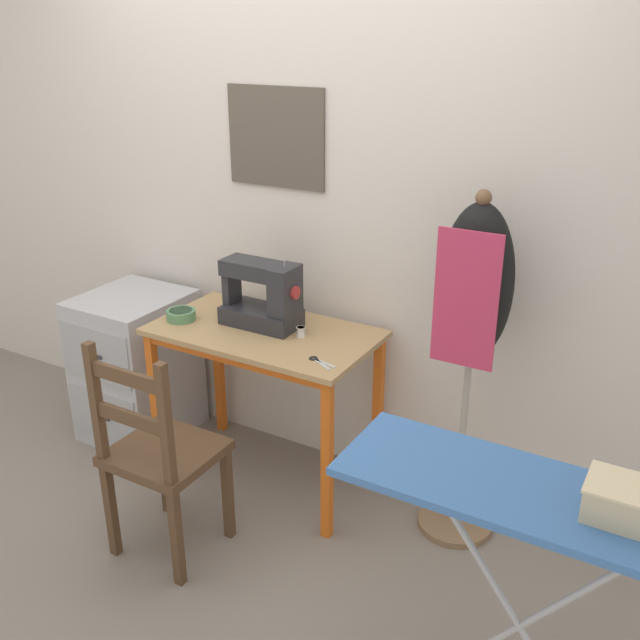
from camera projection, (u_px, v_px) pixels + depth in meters
ground_plane at (235, 506)px, 3.20m from camera, size 14.00×14.00×0.00m
wall_back at (303, 200)px, 3.21m from camera, size 10.00×0.07×2.55m
sewing_table at (263, 353)px, 3.16m from camera, size 0.99×0.55×0.76m
sewing_machine at (265, 297)px, 3.12m from camera, size 0.36×0.18×0.32m
fabric_bowl at (181, 315)px, 3.23m from camera, size 0.13×0.13×0.05m
scissors at (318, 361)px, 2.84m from camera, size 0.14×0.08×0.01m
thread_spool_near_machine at (301, 332)px, 3.06m from camera, size 0.04×0.04×0.04m
wooden_chair at (160, 455)px, 2.78m from camera, size 0.40×0.38×0.95m
filing_cabinet at (137, 366)px, 3.67m from camera, size 0.47×0.54×0.76m
dress_form at (474, 307)px, 2.69m from camera, size 0.32×0.32×1.47m
ironing_board at (536, 509)px, 1.86m from camera, size 1.06×0.35×0.89m
storage_box at (620, 500)px, 1.73m from camera, size 0.17×0.15×0.10m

